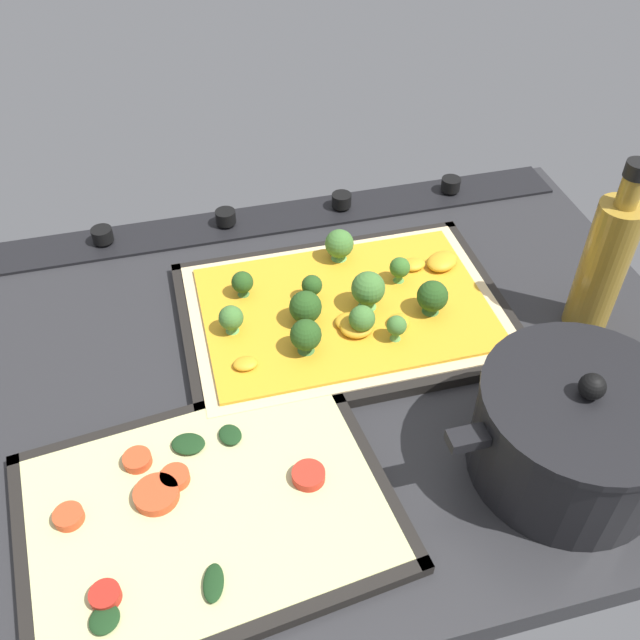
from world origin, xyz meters
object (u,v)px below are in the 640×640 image
object	(u,v)px
baking_tray_front	(345,315)
broccoli_pizza	(346,306)
baking_tray_back	(208,514)
oil_bottle	(604,263)
veggie_pizza_back	(204,509)
cooking_pot	(574,432)

from	to	relation	value
baking_tray_front	broccoli_pizza	distance (cm)	1.57
broccoli_pizza	baking_tray_back	size ratio (longest dim) A/B	1.00
baking_tray_back	oil_bottle	xyz separation A→B (cm)	(-47.15, -14.91, 8.60)
baking_tray_front	veggie_pizza_back	xyz separation A→B (cm)	(19.90, 22.54, 0.68)
oil_bottle	baking_tray_back	bearing A→B (deg)	17.55
veggie_pizza_back	broccoli_pizza	bearing A→B (deg)	-131.71
veggie_pizza_back	baking_tray_front	bearing A→B (deg)	-131.44
veggie_pizza_back	cooking_pot	bearing A→B (deg)	174.73
veggie_pizza_back	oil_bottle	size ratio (longest dim) A/B	1.56
veggie_pizza_back	cooking_pot	size ratio (longest dim) A/B	1.31
cooking_pot	oil_bottle	world-z (taller)	oil_bottle
baking_tray_back	cooking_pot	world-z (taller)	cooking_pot
cooking_pot	oil_bottle	xyz separation A→B (cm)	(-12.76, -17.98, 3.63)
broccoli_pizza	oil_bottle	xyz separation A→B (cm)	(-27.48, 7.63, 7.05)
baking_tray_front	oil_bottle	world-z (taller)	oil_bottle
baking_tray_back	veggie_pizza_back	world-z (taller)	veggie_pizza_back
baking_tray_back	cooking_pot	xyz separation A→B (cm)	(-34.39, 3.07, 4.97)
baking_tray_back	veggie_pizza_back	xyz separation A→B (cm)	(0.31, -0.13, 0.67)
broccoli_pizza	cooking_pot	xyz separation A→B (cm)	(-14.72, 25.61, 3.42)
broccoli_pizza	oil_bottle	size ratio (longest dim) A/B	1.68
oil_bottle	veggie_pizza_back	bearing A→B (deg)	17.30
veggie_pizza_back	oil_bottle	xyz separation A→B (cm)	(-47.45, -14.78, 7.93)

